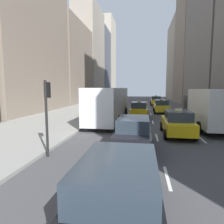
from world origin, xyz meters
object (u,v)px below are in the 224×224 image
Objects in this scene: taxi_third at (161,106)px; taxi_fourth at (156,101)px; city_bus at (110,103)px; taxi_lead at (139,110)px; taxi_second at (177,123)px; sedan_silver_behind at (119,193)px; traffic_light_pole at (47,106)px; sedan_black_near at (134,132)px; box_truck at (208,107)px.

taxi_fourth is at bearing 90.00° from taxi_third.
taxi_third is at bearing 52.30° from city_bus.
taxi_lead is 5.37m from taxi_third.
taxi_second and taxi_third have the same top height.
taxi_third reaches higher than sedan_silver_behind.
sedan_black_near is at bearing 25.51° from traffic_light_pole.
taxi_third is at bearing 58.58° from taxi_lead.
taxi_fourth is at bearing 73.81° from city_bus.
traffic_light_pole is (-6.75, -18.03, 1.53)m from taxi_third.
sedan_silver_behind is (0.00, -6.35, 0.03)m from sedan_black_near.
taxi_third is 22.67m from sedan_silver_behind.
taxi_second is 0.92× the size of sedan_silver_behind.
sedan_silver_behind is 1.33× the size of traffic_light_pole.
sedan_silver_behind is 15.52m from city_bus.
taxi_third is 0.38× the size of city_bus.
traffic_light_pole is at bearing -139.18° from box_truck.
taxi_third is at bearing 80.16° from sedan_black_near.
taxi_fourth is 20.15m from city_bus.
taxi_lead is 0.52× the size of box_truck.
taxi_fourth is (0.00, 12.07, 0.00)m from taxi_third.
taxi_fourth reaches higher than sedan_black_near.
taxi_lead is at bearing 137.12° from box_truck.
city_bus is at bearing -127.70° from taxi_third.
taxi_second reaches higher than sedan_silver_behind.
sedan_black_near is 6.35m from sedan_silver_behind.
taxi_third is (0.00, 12.71, 0.00)m from taxi_second.
city_bus reaches higher than sedan_silver_behind.
sedan_silver_behind is at bearing -94.63° from taxi_fourth.
taxi_second is at bearing -44.15° from city_bus.
sedan_silver_behind is 13.92m from box_truck.
traffic_light_pole reaches higher than taxi_third.
city_bus reaches higher than taxi_third.
taxi_third reaches higher than sedan_black_near.
taxi_third is 1.22× the size of traffic_light_pole.
traffic_light_pole reaches higher than taxi_fourth.
taxi_third is 0.92× the size of sedan_silver_behind.
traffic_light_pole is (-9.55, -8.25, 0.70)m from box_truck.
city_bus is (-2.81, 8.88, 0.91)m from sedan_black_near.
taxi_lead is 0.92× the size of sedan_silver_behind.
taxi_second is at bearing 74.04° from sedan_silver_behind.
taxi_second is (2.80, -8.13, 0.00)m from taxi_lead.
sedan_silver_behind is at bearing -90.00° from sedan_black_near.
taxi_lead is 14.10m from traffic_light_pole.
taxi_fourth is at bearing 84.33° from sedan_black_near.
sedan_silver_behind is at bearing -79.54° from city_bus.
taxi_fourth is 34.68m from sedan_silver_behind.
traffic_light_pole is at bearing -102.64° from taxi_fourth.
sedan_black_near is 4.64m from traffic_light_pole.
taxi_third is 0.52× the size of box_truck.
taxi_second is 4.43m from sedan_black_near.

